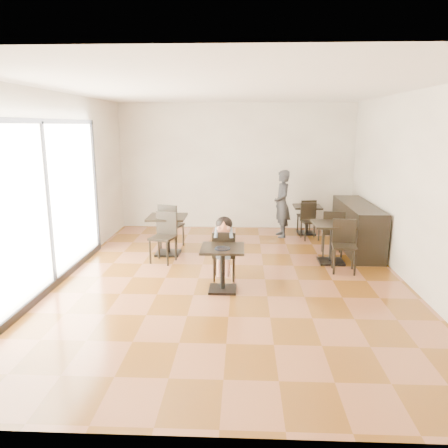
# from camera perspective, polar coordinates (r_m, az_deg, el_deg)

# --- Properties ---
(floor) EXTENTS (6.00, 8.00, 0.01)m
(floor) POSITION_cam_1_polar(r_m,az_deg,el_deg) (7.73, 0.99, -7.16)
(floor) COLOR brown
(floor) RESTS_ON ground
(ceiling) EXTENTS (6.00, 8.00, 0.01)m
(ceiling) POSITION_cam_1_polar(r_m,az_deg,el_deg) (7.29, 1.10, 17.21)
(ceiling) COLOR white
(ceiling) RESTS_ON floor
(wall_back) EXTENTS (6.00, 0.01, 3.20)m
(wall_back) POSITION_cam_1_polar(r_m,az_deg,el_deg) (11.31, 1.59, 7.52)
(wall_back) COLOR white
(wall_back) RESTS_ON floor
(wall_front) EXTENTS (6.00, 0.01, 3.20)m
(wall_front) POSITION_cam_1_polar(r_m,az_deg,el_deg) (3.43, -0.76, -4.81)
(wall_front) COLOR white
(wall_front) RESTS_ON floor
(wall_left) EXTENTS (0.01, 8.00, 3.20)m
(wall_left) POSITION_cam_1_polar(r_m,az_deg,el_deg) (8.00, -21.04, 4.49)
(wall_left) COLOR white
(wall_left) RESTS_ON floor
(wall_right) EXTENTS (0.01, 8.00, 3.20)m
(wall_right) POSITION_cam_1_polar(r_m,az_deg,el_deg) (7.86, 23.54, 4.14)
(wall_right) COLOR white
(wall_right) RESTS_ON floor
(storefront_window) EXTENTS (0.04, 4.50, 2.60)m
(storefront_window) POSITION_cam_1_polar(r_m,az_deg,el_deg) (7.57, -22.19, 2.42)
(storefront_window) COLOR white
(storefront_window) RESTS_ON floor
(child_table) EXTENTS (0.69, 0.69, 0.73)m
(child_table) POSITION_cam_1_polar(r_m,az_deg,el_deg) (7.09, -0.18, -5.90)
(child_table) COLOR black
(child_table) RESTS_ON floor
(child_chair) EXTENTS (0.40, 0.40, 0.88)m
(child_chair) POSITION_cam_1_polar(r_m,az_deg,el_deg) (7.59, 0.02, -4.05)
(child_chair) COLOR black
(child_chair) RESTS_ON floor
(child) EXTENTS (0.40, 0.55, 1.11)m
(child) POSITION_cam_1_polar(r_m,az_deg,el_deg) (7.56, 0.02, -3.22)
(child) COLOR gray
(child) RESTS_ON child_chair
(plate) EXTENTS (0.25, 0.25, 0.01)m
(plate) POSITION_cam_1_polar(r_m,az_deg,el_deg) (6.88, -0.22, -3.23)
(plate) COLOR black
(plate) RESTS_ON child_table
(pizza_slice) EXTENTS (0.26, 0.20, 0.06)m
(pizza_slice) POSITION_cam_1_polar(r_m,az_deg,el_deg) (7.27, -0.05, -0.57)
(pizza_slice) COLOR tan
(pizza_slice) RESTS_ON child
(adult_patron) EXTENTS (0.48, 0.65, 1.61)m
(adult_patron) POSITION_cam_1_polar(r_m,az_deg,el_deg) (10.52, 7.59, 2.64)
(adult_patron) COLOR #323337
(adult_patron) RESTS_ON floor
(cafe_table_mid) EXTENTS (0.84, 0.84, 0.79)m
(cafe_table_mid) POSITION_cam_1_polar(r_m,az_deg,el_deg) (8.76, 13.90, -2.43)
(cafe_table_mid) COLOR black
(cafe_table_mid) RESTS_ON floor
(cafe_table_left) EXTENTS (0.95, 0.95, 0.81)m
(cafe_table_left) POSITION_cam_1_polar(r_m,az_deg,el_deg) (9.14, -7.38, -1.46)
(cafe_table_left) COLOR black
(cafe_table_left) RESTS_ON floor
(cafe_table_back) EXTENTS (0.77, 0.77, 0.70)m
(cafe_table_back) POSITION_cam_1_polar(r_m,az_deg,el_deg) (10.98, 10.77, 0.54)
(cafe_table_back) COLOR black
(cafe_table_back) RESTS_ON floor
(chair_mid_a) EXTENTS (0.48, 0.48, 0.95)m
(chair_mid_a) POSITION_cam_1_polar(r_m,az_deg,el_deg) (9.28, 13.99, -1.07)
(chair_mid_a) COLOR black
(chair_mid_a) RESTS_ON floor
(chair_mid_b) EXTENTS (0.48, 0.48, 0.95)m
(chair_mid_b) POSITION_cam_1_polar(r_m,az_deg,el_deg) (8.24, 15.46, -2.89)
(chair_mid_b) COLOR black
(chair_mid_b) RESTS_ON floor
(chair_left_a) EXTENTS (0.54, 0.54, 0.98)m
(chair_left_a) POSITION_cam_1_polar(r_m,az_deg,el_deg) (9.65, -6.84, -0.19)
(chair_left_a) COLOR black
(chair_left_a) RESTS_ON floor
(chair_left_b) EXTENTS (0.54, 0.54, 0.98)m
(chair_left_b) POSITION_cam_1_polar(r_m,az_deg,el_deg) (8.59, -8.02, -1.83)
(chair_left_b) COLOR black
(chair_left_b) RESTS_ON floor
(chair_back_a) EXTENTS (0.44, 0.44, 0.85)m
(chair_back_a) POSITION_cam_1_polar(r_m,az_deg,el_deg) (11.10, 10.68, 1.05)
(chair_back_a) COLOR black
(chair_back_a) RESTS_ON floor
(chair_back_b) EXTENTS (0.44, 0.44, 0.85)m
(chair_back_b) POSITION_cam_1_polar(r_m,az_deg,el_deg) (10.43, 11.20, 0.28)
(chair_back_b) COLOR black
(chair_back_b) RESTS_ON floor
(service_counter) EXTENTS (0.60, 2.40, 1.00)m
(service_counter) POSITION_cam_1_polar(r_m,az_deg,el_deg) (9.82, 16.99, -0.35)
(service_counter) COLOR black
(service_counter) RESTS_ON floor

